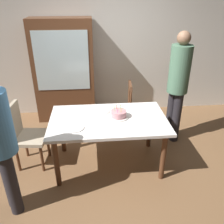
{
  "coord_description": "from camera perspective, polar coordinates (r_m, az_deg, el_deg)",
  "views": [
    {
      "loc": [
        -0.21,
        -2.79,
        2.28
      ],
      "look_at": [
        0.05,
        0.0,
        0.85
      ],
      "focal_mm": 37.8,
      "sensor_mm": 36.0,
      "label": 1
    }
  ],
  "objects": [
    {
      "name": "fork_far_side",
      "position": [
        3.38,
        -5.24,
        0.09
      ],
      "size": [
        0.18,
        0.04,
        0.01
      ],
      "primitive_type": "cube",
      "rotation": [
        0.0,
        0.0,
        0.16
      ],
      "color": "silver",
      "rests_on": "dining_table"
    },
    {
      "name": "ground",
      "position": [
        3.61,
        -0.81,
        -12.17
      ],
      "size": [
        6.4,
        6.4,
        0.0
      ],
      "primitive_type": "plane",
      "color": "brown"
    },
    {
      "name": "person_guest",
      "position": [
        3.83,
        15.68,
        6.99
      ],
      "size": [
        0.32,
        0.32,
        1.8
      ],
      "color": "#262328",
      "rests_on": "ground"
    },
    {
      "name": "plate_near_celebrant",
      "position": [
        3.0,
        -8.89,
        -3.86
      ],
      "size": [
        0.22,
        0.22,
        0.01
      ],
      "primitive_type": "cylinder",
      "color": "white",
      "rests_on": "dining_table"
    },
    {
      "name": "chair_upholstered",
      "position": [
        3.53,
        -20.56,
        -4.63
      ],
      "size": [
        0.49,
        0.48,
        0.95
      ],
      "color": "tan",
      "rests_on": "ground"
    },
    {
      "name": "back_wall",
      "position": [
        4.75,
        -2.76,
        15.06
      ],
      "size": [
        6.4,
        0.1,
        2.6
      ],
      "primitive_type": "cube",
      "color": "beige",
      "rests_on": "ground"
    },
    {
      "name": "dining_table",
      "position": [
        3.23,
        -0.88,
        -3.04
      ],
      "size": [
        1.58,
        0.96,
        0.75
      ],
      "color": "white",
      "rests_on": "ground"
    },
    {
      "name": "china_cabinet",
      "position": [
        4.57,
        -11.47,
        9.6
      ],
      "size": [
        1.1,
        0.45,
        1.9
      ],
      "color": "#56331E",
      "rests_on": "ground"
    },
    {
      "name": "person_celebrant",
      "position": [
        2.65,
        -25.53,
        -6.22
      ],
      "size": [
        0.32,
        0.32,
        1.66
      ],
      "color": "#262328",
      "rests_on": "ground"
    },
    {
      "name": "fork_near_celebrant",
      "position": [
        3.01,
        -11.93,
        -4.08
      ],
      "size": [
        0.18,
        0.03,
        0.01
      ],
      "primitive_type": "cube",
      "rotation": [
        0.0,
        0.0,
        0.07
      ],
      "color": "silver",
      "rests_on": "dining_table"
    },
    {
      "name": "plate_far_side",
      "position": [
        3.37,
        -2.52,
        0.15
      ],
      "size": [
        0.22,
        0.22,
        0.01
      ],
      "primitive_type": "cylinder",
      "color": "white",
      "rests_on": "dining_table"
    },
    {
      "name": "fork_near_guest",
      "position": [
        3.04,
        5.35,
        -3.27
      ],
      "size": [
        0.18,
        0.02,
        0.01
      ],
      "primitive_type": "cube",
      "rotation": [
        0.0,
        0.0,
        -0.04
      ],
      "color": "silver",
      "rests_on": "dining_table"
    },
    {
      "name": "chair_spindle_back",
      "position": [
        4.05,
        1.85,
        0.27
      ],
      "size": [
        0.48,
        0.48,
        0.95
      ],
      "color": "tan",
      "rests_on": "ground"
    },
    {
      "name": "birthday_cake",
      "position": [
        3.21,
        1.63,
        -0.51
      ],
      "size": [
        0.28,
        0.28,
        0.17
      ],
      "color": "silver",
      "rests_on": "dining_table"
    }
  ]
}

